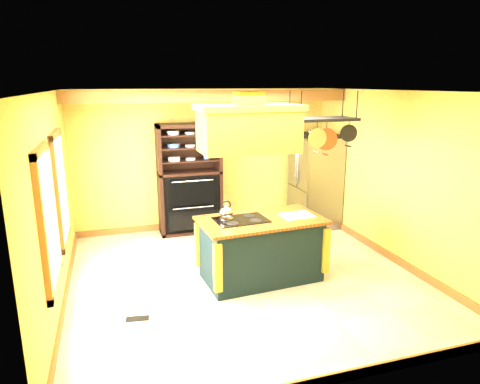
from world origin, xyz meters
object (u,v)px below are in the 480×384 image
range_hood (248,127)px  pot_rack (322,126)px  refrigerator (315,183)px  hutch (190,190)px  kitchen_island (261,248)px

range_hood → pot_rack: (1.10, 0.00, -0.02)m
range_hood → refrigerator: (2.07, 2.01, -1.36)m
hutch → range_hood: bearing=-80.7°
kitchen_island → pot_rack: size_ratio=1.83×
pot_rack → kitchen_island: bearing=-179.9°
range_hood → hutch: size_ratio=0.66×
refrigerator → range_hood: bearing=-135.9°
kitchen_island → refrigerator: size_ratio=1.02×
kitchen_island → refrigerator: refrigerator is taller
pot_rack → hutch: (-1.49, 2.38, -1.40)m
hutch → pot_rack: bearing=-57.9°
range_hood → hutch: (-0.39, 2.38, -1.42)m
range_hood → refrigerator: bearing=44.1°
refrigerator → pot_rack: bearing=-115.7°
refrigerator → hutch: size_ratio=0.87×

